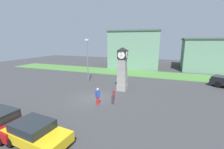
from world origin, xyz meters
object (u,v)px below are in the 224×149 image
bollard_mid_row (114,94)px  bollard_near_tower (113,99)px  street_lamp_near_road (88,58)px  car_near_tower (1,122)px  pedestrian_near_bench (98,95)px  clock_tower (122,70)px  car_by_building (36,133)px

bollard_mid_row → bollard_near_tower: bearing=-73.7°
street_lamp_near_road → car_near_tower: bearing=-86.9°
pedestrian_near_bench → street_lamp_near_road: bearing=125.5°
clock_tower → bollard_mid_row: bearing=-89.5°
clock_tower → street_lamp_near_road: 6.26m
clock_tower → car_by_building: size_ratio=1.27×
bollard_mid_row → street_lamp_near_road: (-5.94, 5.03, 3.22)m
car_near_tower → street_lamp_near_road: bearing=93.1°
clock_tower → bollard_near_tower: bearing=-85.1°
clock_tower → street_lamp_near_road: bearing=163.5°
clock_tower → car_by_building: (-1.92, -11.76, -1.92)m
street_lamp_near_road → bollard_near_tower: bearing=-44.8°
clock_tower → pedestrian_near_bench: bearing=-99.8°
clock_tower → car_near_tower: (-5.19, -11.66, -1.88)m
car_by_building → street_lamp_near_road: bearing=106.5°
bollard_near_tower → bollard_mid_row: (-0.36, 1.23, 0.00)m
car_by_building → pedestrian_near_bench: pedestrian_near_bench is taller
bollard_near_tower → pedestrian_near_bench: (-1.30, -0.75, 0.47)m
clock_tower → bollard_mid_row: size_ratio=5.29×
bollard_near_tower → pedestrian_near_bench: 1.57m
bollard_mid_row → pedestrian_near_bench: (-0.94, -1.98, 0.47)m
bollard_near_tower → clock_tower: bearing=94.9°
street_lamp_near_road → pedestrian_near_bench: bearing=-54.5°
car_near_tower → bollard_mid_row: bearing=58.1°
bollard_mid_row → pedestrian_near_bench: pedestrian_near_bench is taller
clock_tower → car_near_tower: bearing=-114.0°
bollard_mid_row → car_near_tower: bearing=-121.9°
clock_tower → car_by_building: 12.07m
street_lamp_near_road → clock_tower: bearing=-16.5°
car_near_tower → car_by_building: size_ratio=0.96×
clock_tower → pedestrian_near_bench: clock_tower is taller
bollard_near_tower → bollard_mid_row: size_ratio=1.00×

